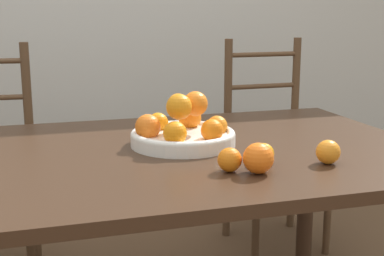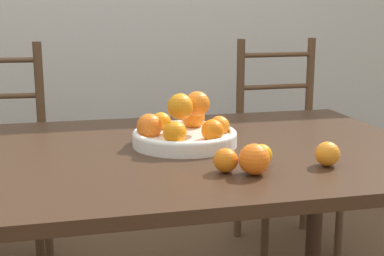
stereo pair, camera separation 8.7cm
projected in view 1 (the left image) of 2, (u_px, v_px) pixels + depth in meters
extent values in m
cube|color=#382316|center=(133.00, 158.00, 1.63)|extent=(1.84, 1.04, 0.03)
cylinder|color=#382316|center=(306.00, 199.00, 2.35)|extent=(0.07, 0.07, 0.71)
cylinder|color=white|center=(183.00, 139.00, 1.70)|extent=(0.33, 0.33, 0.04)
torus|color=white|center=(183.00, 134.00, 1.70)|extent=(0.33, 0.33, 0.02)
sphere|color=orange|center=(217.00, 126.00, 1.72)|extent=(0.07, 0.07, 0.07)
sphere|color=orange|center=(190.00, 118.00, 1.80)|extent=(0.08, 0.08, 0.08)
sphere|color=orange|center=(158.00, 123.00, 1.77)|extent=(0.07, 0.07, 0.07)
sphere|color=orange|center=(148.00, 127.00, 1.67)|extent=(0.08, 0.08, 0.08)
sphere|color=orange|center=(175.00, 133.00, 1.59)|extent=(0.07, 0.07, 0.07)
sphere|color=orange|center=(212.00, 130.00, 1.63)|extent=(0.07, 0.07, 0.07)
sphere|color=orange|center=(195.00, 104.00, 1.70)|extent=(0.08, 0.08, 0.08)
sphere|color=orange|center=(178.00, 104.00, 1.71)|extent=(0.07, 0.07, 0.07)
sphere|color=orange|center=(179.00, 107.00, 1.64)|extent=(0.08, 0.08, 0.08)
sphere|color=orange|center=(263.00, 154.00, 1.49)|extent=(0.06, 0.06, 0.06)
sphere|color=orange|center=(328.00, 152.00, 1.49)|extent=(0.07, 0.07, 0.07)
sphere|color=orange|center=(258.00, 158.00, 1.40)|extent=(0.08, 0.08, 0.08)
sphere|color=orange|center=(230.00, 160.00, 1.42)|extent=(0.07, 0.07, 0.07)
cylinder|color=#513823|center=(31.00, 246.00, 2.17)|extent=(0.04, 0.04, 0.45)
cylinder|color=#513823|center=(31.00, 155.00, 2.45)|extent=(0.04, 0.04, 1.03)
cylinder|color=#513823|center=(256.00, 219.00, 2.45)|extent=(0.04, 0.04, 0.45)
cylinder|color=#513823|center=(328.00, 210.00, 2.57)|extent=(0.04, 0.04, 0.45)
cylinder|color=#513823|center=(227.00, 141.00, 2.72)|extent=(0.04, 0.04, 1.03)
cylinder|color=#513823|center=(294.00, 135.00, 2.84)|extent=(0.04, 0.04, 1.03)
cube|color=#513823|center=(277.00, 155.00, 2.62)|extent=(0.43, 0.41, 0.04)
cylinder|color=#513823|center=(262.00, 117.00, 2.76)|extent=(0.38, 0.04, 0.02)
cylinder|color=#513823|center=(263.00, 86.00, 2.72)|extent=(0.38, 0.04, 0.02)
cylinder|color=#513823|center=(264.00, 54.00, 2.69)|extent=(0.38, 0.04, 0.02)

